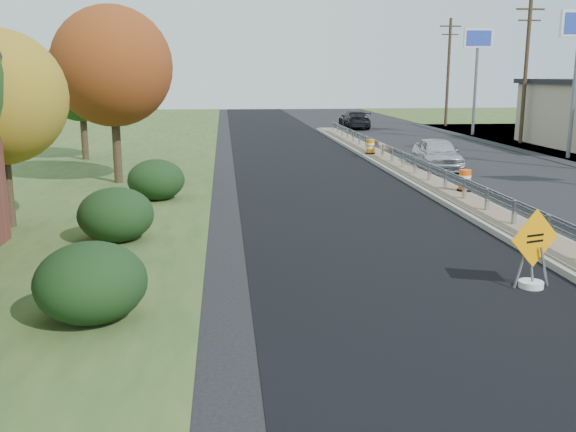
{
  "coord_description": "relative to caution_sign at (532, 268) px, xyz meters",
  "views": [
    {
      "loc": [
        -8.47,
        -17.7,
        4.53
      ],
      "look_at": [
        -6.93,
        -2.22,
        1.1
      ],
      "focal_mm": 40.0,
      "sensor_mm": 36.0,
      "label": 1
    }
  ],
  "objects": [
    {
      "name": "median",
      "position": [
        1.9,
        13.01,
        -0.34
      ],
      "size": [
        1.6,
        55.0,
        0.23
      ],
      "color": "gray",
      "rests_on": "ground"
    },
    {
      "name": "hedge_north",
      "position": [
        -9.1,
        11.01,
        0.31
      ],
      "size": [
        2.09,
        2.09,
        1.52
      ],
      "primitive_type": "ellipsoid",
      "color": "black",
      "rests_on": "ground"
    },
    {
      "name": "milled_overlay",
      "position": [
        -2.5,
        15.01,
        -0.44
      ],
      "size": [
        7.2,
        120.0,
        0.01
      ],
      "primitive_type": "cube",
      "color": "black",
      "rests_on": "ground"
    },
    {
      "name": "barrel_median_far",
      "position": [
        1.52,
        22.32,
        0.17
      ],
      "size": [
        0.55,
        0.55,
        0.8
      ],
      "color": "black",
      "rests_on": "median"
    },
    {
      "name": "ground",
      "position": [
        1.9,
        5.01,
        -0.45
      ],
      "size": [
        140.0,
        140.0,
        0.0
      ],
      "primitive_type": "plane",
      "color": "black",
      "rests_on": "ground"
    },
    {
      "name": "pylon_sign_north",
      "position": [
        12.4,
        35.01,
        6.03
      ],
      "size": [
        2.2,
        0.3,
        7.9
      ],
      "color": "slate",
      "rests_on": "ground"
    },
    {
      "name": "tree_near_back",
      "position": [
        -14.1,
        23.01,
        3.77
      ],
      "size": [
        4.29,
        4.29,
        6.37
      ],
      "color": "#473523",
      "rests_on": "ground"
    },
    {
      "name": "utility_pole_nmid",
      "position": [
        13.4,
        29.01,
        4.49
      ],
      "size": [
        1.9,
        0.26,
        9.4
      ],
      "color": "#473523",
      "rests_on": "ground"
    },
    {
      "name": "guardrail",
      "position": [
        1.9,
        14.01,
        0.28
      ],
      "size": [
        0.1,
        46.15,
        0.72
      ],
      "color": "silver",
      "rests_on": "median"
    },
    {
      "name": "caution_sign",
      "position": [
        0.0,
        0.0,
        0.0
      ],
      "size": [
        1.22,
        0.53,
        1.75
      ],
      "rotation": [
        0.0,
        0.0,
        0.31
      ],
      "color": "white",
      "rests_on": "ground"
    },
    {
      "name": "hedge_south",
      "position": [
        -9.1,
        -0.99,
        0.31
      ],
      "size": [
        2.09,
        2.09,
        1.52
      ],
      "primitive_type": "ellipsoid",
      "color": "black",
      "rests_on": "ground"
    },
    {
      "name": "tree_near_red",
      "position": [
        -11.1,
        15.01,
        4.42
      ],
      "size": [
        4.95,
        4.95,
        7.35
      ],
      "color": "#473523",
      "rests_on": "ground"
    },
    {
      "name": "hedge_mid",
      "position": [
        -9.6,
        5.01,
        0.31
      ],
      "size": [
        2.09,
        2.09,
        1.52
      ],
      "primitive_type": "ellipsoid",
      "color": "black",
      "rests_on": "ground"
    },
    {
      "name": "car_dark_far",
      "position": [
        4.66,
        42.25,
        0.32
      ],
      "size": [
        2.29,
        5.34,
        1.53
      ],
      "primitive_type": "imported",
      "rotation": [
        0.0,
        0.0,
        3.11
      ],
      "color": "black",
      "rests_on": "ground"
    },
    {
      "name": "utility_pole_north",
      "position": [
        13.4,
        44.01,
        4.49
      ],
      "size": [
        1.9,
        0.26,
        9.4
      ],
      "color": "#473523",
      "rests_on": "ground"
    },
    {
      "name": "barrel_median_mid",
      "position": [
        2.45,
        10.45,
        0.17
      ],
      "size": [
        0.55,
        0.55,
        0.81
      ],
      "color": "black",
      "rests_on": "median"
    },
    {
      "name": "car_silver",
      "position": [
        3.76,
        17.59,
        0.33
      ],
      "size": [
        2.17,
        4.66,
        1.54
      ],
      "primitive_type": "imported",
      "rotation": [
        0.0,
        0.0,
        -0.08
      ],
      "color": "silver",
      "rests_on": "ground"
    }
  ]
}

